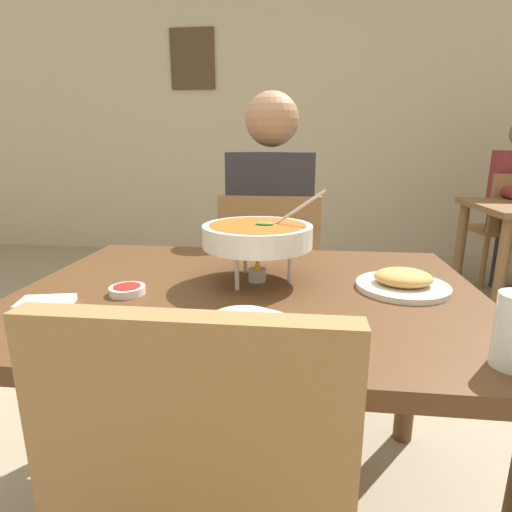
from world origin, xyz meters
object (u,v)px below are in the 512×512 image
at_px(diner_main, 272,227).
at_px(sauce_dish, 127,290).
at_px(appetizer_plate, 403,282).
at_px(chair_bg_right, 507,223).
at_px(curry_bowl, 257,236).
at_px(dining_table_main, 250,325).
at_px(rice_plate, 244,327).
at_px(chair_diner_main, 271,280).

height_order(diner_main, sauce_dish, diner_main).
relative_size(diner_main, appetizer_plate, 5.46).
height_order(diner_main, chair_bg_right, diner_main).
height_order(curry_bowl, sauce_dish, curry_bowl).
height_order(diner_main, curry_bowl, diner_main).
xyz_separation_m(dining_table_main, rice_plate, (0.03, -0.29, 0.13)).
distance_m(curry_bowl, appetizer_plate, 0.40).
bearing_deg(chair_bg_right, appetizer_plate, -119.86).
distance_m(diner_main, rice_plate, 1.05).
xyz_separation_m(diner_main, curry_bowl, (0.01, -0.70, 0.11)).
bearing_deg(dining_table_main, appetizer_plate, 5.62).
xyz_separation_m(curry_bowl, appetizer_plate, (0.39, -0.02, -0.11)).
xyz_separation_m(chair_diner_main, rice_plate, (0.03, -1.02, 0.23)).
height_order(chair_diner_main, curry_bowl, curry_bowl).
distance_m(chair_diner_main, chair_bg_right, 2.42).
xyz_separation_m(chair_diner_main, curry_bowl, (0.01, -0.67, 0.34)).
bearing_deg(diner_main, chair_bg_right, 42.87).
xyz_separation_m(appetizer_plate, sauce_dish, (-0.71, -0.12, -0.01)).
xyz_separation_m(dining_table_main, diner_main, (0.00, 0.77, 0.13)).
bearing_deg(appetizer_plate, chair_bg_right, 60.14).
xyz_separation_m(diner_main, sauce_dish, (-0.31, -0.84, -0.01)).
relative_size(diner_main, rice_plate, 5.46).
bearing_deg(appetizer_plate, diner_main, 118.96).
relative_size(chair_diner_main, curry_bowl, 2.71).
xyz_separation_m(dining_table_main, chair_bg_right, (1.75, 2.40, -0.11)).
xyz_separation_m(chair_diner_main, appetizer_plate, (0.40, -0.69, 0.23)).
distance_m(dining_table_main, sauce_dish, 0.34).
height_order(curry_bowl, appetizer_plate, curry_bowl).
height_order(diner_main, rice_plate, diner_main).
relative_size(dining_table_main, rice_plate, 5.02).
bearing_deg(dining_table_main, chair_diner_main, 90.00).
distance_m(curry_bowl, sauce_dish, 0.37).
xyz_separation_m(curry_bowl, sauce_dish, (-0.32, -0.14, -0.12)).
bearing_deg(diner_main, rice_plate, -88.57).
relative_size(dining_table_main, chair_diner_main, 1.34).
xyz_separation_m(rice_plate, sauce_dish, (-0.33, 0.21, -0.01)).
relative_size(rice_plate, sauce_dish, 2.67).
bearing_deg(chair_diner_main, diner_main, 90.00).
distance_m(chair_diner_main, sauce_dish, 0.90).
bearing_deg(sauce_dish, rice_plate, -32.26).
bearing_deg(curry_bowl, chair_bg_right, 53.24).
bearing_deg(sauce_dish, curry_bowl, 24.09).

